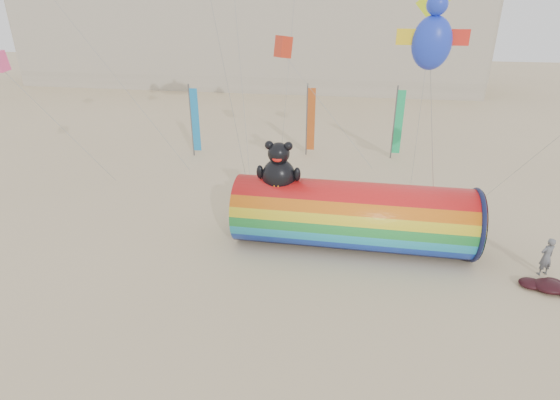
% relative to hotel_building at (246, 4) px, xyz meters
% --- Properties ---
extents(ground, '(160.00, 160.00, 0.00)m').
position_rel_hotel_building_xyz_m(ground, '(12.00, -45.95, -10.31)').
color(ground, '#CCB58C').
rests_on(ground, ground).
extents(hotel_building, '(60.40, 15.40, 20.60)m').
position_rel_hotel_building_xyz_m(hotel_building, '(0.00, 0.00, 0.00)').
color(hotel_building, '#B7AD99').
rests_on(hotel_building, ground).
extents(windsock_assembly, '(10.66, 3.25, 4.91)m').
position_rel_hotel_building_xyz_m(windsock_assembly, '(15.66, -43.70, -8.68)').
color(windsock_assembly, red).
rests_on(windsock_assembly, ground).
extents(kite_handler, '(0.72, 0.62, 1.69)m').
position_rel_hotel_building_xyz_m(kite_handler, '(23.60, -44.70, -9.47)').
color(kite_handler, slate).
rests_on(kite_handler, ground).
extents(fabric_bundle, '(2.62, 1.35, 0.41)m').
position_rel_hotel_building_xyz_m(fabric_bundle, '(23.62, -45.86, -10.14)').
color(fabric_bundle, '#3B0A12').
rests_on(fabric_bundle, ground).
extents(festival_banners, '(14.99, 2.00, 5.20)m').
position_rel_hotel_building_xyz_m(festival_banners, '(11.59, -31.09, -7.67)').
color(festival_banners, '#59595E').
rests_on(festival_banners, ground).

